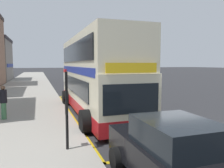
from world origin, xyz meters
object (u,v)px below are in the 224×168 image
object	(u,v)px
bus_stop_sign	(66,102)
parked_car_black_kerbside	(174,155)
parked_car_teal_behind	(87,75)
double_decker_bus	(95,78)
pedestrian_waiting_near_sign	(3,101)

from	to	relation	value
bus_stop_sign	parked_car_black_kerbside	xyz separation A→B (m)	(2.05, -2.90, -0.86)
parked_car_black_kerbside	parked_car_teal_behind	xyz separation A→B (m)	(5.73, 35.83, 0.00)
bus_stop_sign	parked_car_teal_behind	xyz separation A→B (m)	(7.79, 32.94, -0.86)
parked_car_black_kerbside	bus_stop_sign	bearing A→B (deg)	-56.79
double_decker_bus	parked_car_teal_behind	distance (m)	28.00
parked_car_black_kerbside	parked_car_teal_behind	size ratio (longest dim) A/B	1.00
double_decker_bus	parked_car_black_kerbside	world-z (taller)	double_decker_bus
double_decker_bus	pedestrian_waiting_near_sign	distance (m)	4.98
double_decker_bus	bus_stop_sign	world-z (taller)	double_decker_bus
parked_car_black_kerbside	pedestrian_waiting_near_sign	size ratio (longest dim) A/B	2.51
parked_car_teal_behind	pedestrian_waiting_near_sign	distance (m)	29.95
bus_stop_sign	double_decker_bus	bearing A→B (deg)	66.94
bus_stop_sign	parked_car_black_kerbside	world-z (taller)	bus_stop_sign
bus_stop_sign	parked_car_teal_behind	bearing A→B (deg)	76.70
pedestrian_waiting_near_sign	bus_stop_sign	bearing A→B (deg)	-62.73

